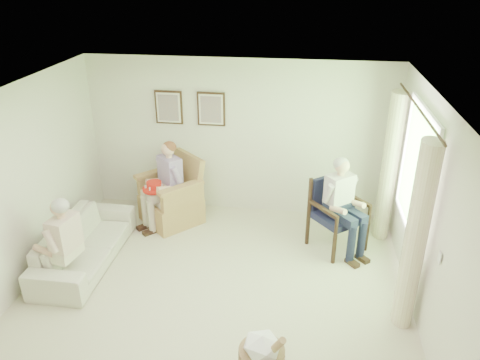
{
  "coord_description": "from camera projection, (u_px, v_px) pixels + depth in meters",
  "views": [
    {
      "loc": [
        1.01,
        -4.41,
        3.94
      ],
      "look_at": [
        0.16,
        1.67,
        1.05
      ],
      "focal_mm": 35.0,
      "sensor_mm": 36.0,
      "label": 1
    }
  ],
  "objects": [
    {
      "name": "curtain_left",
      "position": [
        415.0,
        239.0,
        5.17
      ],
      "size": [
        0.34,
        0.34,
        2.3
      ],
      "primitive_type": "cylinder",
      "color": "beige",
      "rests_on": "ground"
    },
    {
      "name": "back_wall",
      "position": [
        239.0,
        138.0,
        7.67
      ],
      "size": [
        5.0,
        0.04,
        2.6
      ],
      "primitive_type": "cube",
      "color": "silver",
      "rests_on": "ground"
    },
    {
      "name": "right_wall",
      "position": [
        439.0,
        239.0,
        4.89
      ],
      "size": [
        0.04,
        5.5,
        2.6
      ],
      "primitive_type": "cube",
      "color": "silver",
      "rests_on": "ground"
    },
    {
      "name": "framed_print_left",
      "position": [
        169.0,
        107.0,
        7.57
      ],
      "size": [
        0.45,
        0.05,
        0.55
      ],
      "color": "#382114",
      "rests_on": "back_wall"
    },
    {
      "name": "wood_armchair",
      "position": [
        338.0,
        210.0,
        6.94
      ],
      "size": [
        0.69,
        0.65,
        1.07
      ],
      "rotation": [
        0.0,
        0.0,
        0.69
      ],
      "color": "black",
      "rests_on": "ground"
    },
    {
      "name": "person_dark",
      "position": [
        341.0,
        200.0,
        6.67
      ],
      "size": [
        0.4,
        0.62,
        1.42
      ],
      "rotation": [
        0.0,
        0.0,
        0.69
      ],
      "color": "#181C35",
      "rests_on": "ground"
    },
    {
      "name": "framed_print_right",
      "position": [
        211.0,
        109.0,
        7.48
      ],
      "size": [
        0.45,
        0.05,
        0.55
      ],
      "color": "#382114",
      "rests_on": "back_wall"
    },
    {
      "name": "hatbox",
      "position": [
        262.0,
        357.0,
        4.77
      ],
      "size": [
        0.63,
        0.63,
        0.7
      ],
      "color": "tan",
      "rests_on": "ground"
    },
    {
      "name": "person_sofa",
      "position": [
        61.0,
        240.0,
        5.96
      ],
      "size": [
        0.42,
        0.62,
        1.25
      ],
      "rotation": [
        0.0,
        0.0,
        -1.75
      ],
      "color": "beige",
      "rests_on": "ground"
    },
    {
      "name": "floor",
      "position": [
        208.0,
        313.0,
        5.76
      ],
      "size": [
        5.5,
        5.5,
        0.0
      ],
      "primitive_type": "plane",
      "color": "beige",
      "rests_on": "ground"
    },
    {
      "name": "red_hat",
      "position": [
        154.0,
        187.0,
        7.31
      ],
      "size": [
        0.37,
        0.37,
        0.14
      ],
      "color": "red",
      "rests_on": "person_wicker"
    },
    {
      "name": "wicker_armchair",
      "position": [
        172.0,
        201.0,
        7.7
      ],
      "size": [
        0.86,
        0.86,
        1.1
      ],
      "rotation": [
        0.0,
        0.0,
        -0.76
      ],
      "color": "tan",
      "rests_on": "ground"
    },
    {
      "name": "ceiling",
      "position": [
        201.0,
        109.0,
        4.65
      ],
      "size": [
        5.0,
        5.5,
        0.02
      ],
      "primitive_type": "cube",
      "color": "white",
      "rests_on": "back_wall"
    },
    {
      "name": "sofa",
      "position": [
        85.0,
        244.0,
        6.64
      ],
      "size": [
        2.01,
        0.79,
        0.59
      ],
      "primitive_type": "imported",
      "rotation": [
        0.0,
        0.0,
        1.57
      ],
      "color": "beige",
      "rests_on": "ground"
    },
    {
      "name": "window",
      "position": [
        417.0,
        168.0,
        5.85
      ],
      "size": [
        0.13,
        2.5,
        1.63
      ],
      "color": "#2D6B23",
      "rests_on": "right_wall"
    },
    {
      "name": "person_wicker",
      "position": [
        167.0,
        179.0,
        7.37
      ],
      "size": [
        0.4,
        0.63,
        1.38
      ],
      "rotation": [
        0.0,
        0.0,
        -0.76
      ],
      "color": "#BCAC97",
      "rests_on": "ground"
    },
    {
      "name": "curtain_right",
      "position": [
        389.0,
        168.0,
        6.93
      ],
      "size": [
        0.34,
        0.34,
        2.3
      ],
      "primitive_type": "cylinder",
      "color": "beige",
      "rests_on": "ground"
    }
  ]
}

